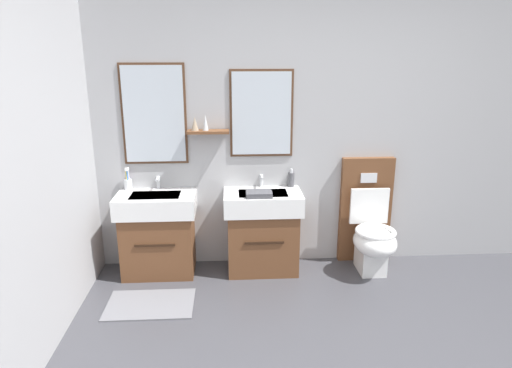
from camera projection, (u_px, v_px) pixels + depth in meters
wall_back at (327, 119)px, 4.05m from camera, size 4.41×0.27×2.68m
bath_mat at (150, 304)px, 3.56m from camera, size 0.68×0.44×0.01m
vanity_sink_left at (158, 232)px, 4.00m from camera, size 0.68×0.44×0.74m
tap_on_left_sink at (158, 181)px, 4.03m from camera, size 0.03×0.13×0.11m
vanity_sink_right at (262, 229)px, 4.05m from camera, size 0.68×0.44×0.74m
tap_on_right_sink at (261, 180)px, 4.08m from camera, size 0.03×0.13×0.11m
toilet at (370, 229)px, 4.09m from camera, size 0.48×0.62×1.00m
toothbrush_cup at (128, 183)px, 4.00m from camera, size 0.07×0.07×0.20m
soap_dispenser at (291, 179)px, 4.09m from camera, size 0.06×0.06×0.17m
folded_hand_towel at (259, 194)px, 3.83m from camera, size 0.22×0.16×0.04m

